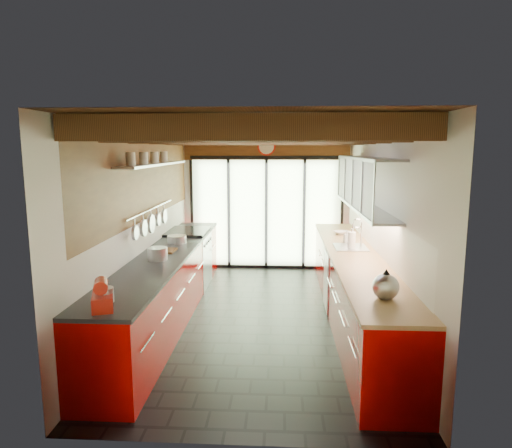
{
  "coord_description": "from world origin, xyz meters",
  "views": [
    {
      "loc": [
        0.28,
        -6.0,
        2.31
      ],
      "look_at": [
        -0.07,
        0.4,
        1.25
      ],
      "focal_mm": 32.0,
      "sensor_mm": 36.0,
      "label": 1
    }
  ],
  "objects_px": {
    "soap_bottle": "(347,237)",
    "bowl": "(341,233)",
    "stand_mixer": "(103,297)",
    "paper_towel": "(352,241)",
    "kettle": "(386,285)"
  },
  "relations": [
    {
      "from": "paper_towel",
      "to": "bowl",
      "type": "xyz_separation_m",
      "value": [
        0.0,
        1.13,
        -0.1
      ]
    },
    {
      "from": "kettle",
      "to": "paper_towel",
      "type": "height_order",
      "value": "kettle"
    },
    {
      "from": "soap_bottle",
      "to": "stand_mixer",
      "type": "bearing_deg",
      "value": -130.45
    },
    {
      "from": "stand_mixer",
      "to": "bowl",
      "type": "distance_m",
      "value": 4.46
    },
    {
      "from": "kettle",
      "to": "bowl",
      "type": "height_order",
      "value": "kettle"
    },
    {
      "from": "bowl",
      "to": "soap_bottle",
      "type": "bearing_deg",
      "value": -90.0
    },
    {
      "from": "kettle",
      "to": "bowl",
      "type": "xyz_separation_m",
      "value": [
        -0.0,
        3.25,
        -0.1
      ]
    },
    {
      "from": "stand_mixer",
      "to": "paper_towel",
      "type": "xyz_separation_m",
      "value": [
        2.54,
        2.53,
        0.01
      ]
    },
    {
      "from": "soap_bottle",
      "to": "kettle",
      "type": "bearing_deg",
      "value": -90.0
    },
    {
      "from": "kettle",
      "to": "soap_bottle",
      "type": "distance_m",
      "value": 2.56
    },
    {
      "from": "stand_mixer",
      "to": "paper_towel",
      "type": "height_order",
      "value": "paper_towel"
    },
    {
      "from": "kettle",
      "to": "paper_towel",
      "type": "xyz_separation_m",
      "value": [
        -0.0,
        2.11,
        -0.01
      ]
    },
    {
      "from": "paper_towel",
      "to": "soap_bottle",
      "type": "height_order",
      "value": "paper_towel"
    },
    {
      "from": "kettle",
      "to": "soap_bottle",
      "type": "relative_size",
      "value": 1.71
    },
    {
      "from": "soap_bottle",
      "to": "bowl",
      "type": "bearing_deg",
      "value": 90.0
    }
  ]
}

